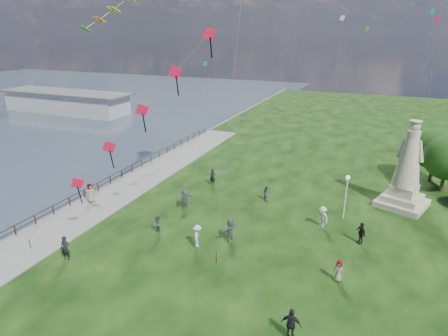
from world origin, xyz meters
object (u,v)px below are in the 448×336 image
at_px(person_1, 158,224).
at_px(person_11, 230,230).
at_px(person_9, 361,233).
at_px(person_7, 266,193).
at_px(pier_pavilion, 66,102).
at_px(person_10, 91,194).
at_px(person_3, 291,324).
at_px(person_5, 185,198).
at_px(lamppost, 347,188).
at_px(person_4, 338,271).
at_px(person_2, 197,236).
at_px(person_8, 322,217).
at_px(person_0, 65,248).
at_px(statue, 406,175).
at_px(person_6, 213,177).

bearing_deg(person_1, person_11, 33.70).
bearing_deg(person_9, person_7, -155.88).
distance_m(pier_pavilion, person_10, 50.59).
distance_m(person_3, person_5, 17.94).
bearing_deg(lamppost, person_4, -85.90).
distance_m(lamppost, person_7, 8.01).
relative_size(lamppost, person_11, 2.17).
bearing_deg(lamppost, person_9, -65.60).
height_order(person_2, person_10, person_10).
bearing_deg(person_8, person_2, -104.86).
bearing_deg(person_1, person_7, 78.96).
relative_size(person_7, person_11, 0.78).
bearing_deg(person_0, statue, 24.40).
bearing_deg(person_0, person_2, 17.93).
bearing_deg(statue, person_8, -112.34).
height_order(statue, person_11, statue).
bearing_deg(person_3, person_7, -67.95).
distance_m(statue, person_0, 30.35).
xyz_separation_m(statue, person_3, (-5.96, -20.64, -2.22)).
bearing_deg(person_10, pier_pavilion, 62.65).
xyz_separation_m(pier_pavilion, person_8, (58.70, -30.51, -0.89)).
relative_size(pier_pavilion, person_0, 15.52).
height_order(statue, person_9, statue).
relative_size(pier_pavilion, person_1, 18.39).
xyz_separation_m(lamppost, person_2, (-10.05, -9.23, -2.12)).
bearing_deg(lamppost, person_5, -166.10).
distance_m(person_10, person_11, 15.28).
bearing_deg(person_6, pier_pavilion, 151.72).
height_order(person_7, person_11, person_11).
bearing_deg(person_4, person_6, 151.07).
bearing_deg(person_6, person_8, -20.32).
relative_size(person_7, person_9, 0.82).
distance_m(pier_pavilion, person_4, 71.67).
bearing_deg(lamppost, person_0, -141.03).
height_order(person_0, person_5, person_0).
bearing_deg(person_10, person_3, -97.43).
bearing_deg(pier_pavilion, person_3, -36.59).
distance_m(person_9, person_10, 25.09).
height_order(person_0, person_10, person_10).
height_order(statue, person_10, statue).
xyz_separation_m(statue, person_4, (-4.22, -14.39, -2.40)).
height_order(person_6, person_11, person_11).
bearing_deg(person_7, person_11, 133.19).
distance_m(person_5, person_11, 7.36).
distance_m(person_5, person_7, 8.18).
distance_m(person_0, person_9, 22.66).
bearing_deg(person_3, lamppost, -92.96).
relative_size(lamppost, person_7, 2.77).
relative_size(person_6, person_8, 0.97).
bearing_deg(person_2, pier_pavilion, 29.59).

